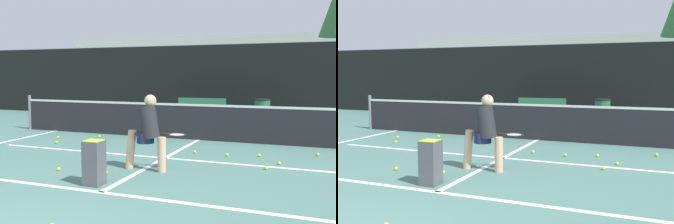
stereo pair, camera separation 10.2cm
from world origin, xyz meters
TOP-DOWN VIEW (x-y plane):
  - court_baseline_near at (0.00, 2.23)m, footprint 11.00×0.10m
  - court_service_line at (0.00, 4.76)m, footprint 8.25×0.10m
  - court_center_mark at (0.00, 4.69)m, footprint 0.10×4.92m
  - net at (0.00, 7.15)m, footprint 11.09×0.09m
  - fence_back at (0.00, 11.99)m, footprint 24.00×0.06m
  - player_practicing at (0.11, 3.69)m, footprint 1.11×0.57m
  - tennis_ball_scattered_0 at (0.43, 5.46)m, footprint 0.07×0.07m
  - tennis_ball_scattered_1 at (1.80, 5.60)m, footprint 0.07×0.07m
  - tennis_ball_scattered_2 at (-1.39, 3.08)m, footprint 0.07×0.07m
  - tennis_ball_scattered_3 at (-0.46, 3.17)m, footprint 0.07×0.07m
  - tennis_ball_scattered_4 at (-2.63, 6.52)m, footprint 0.07×0.07m
  - tennis_ball_scattered_6 at (-3.17, 5.37)m, footprint 0.07×0.07m
  - tennis_ball_scattered_7 at (-3.58, 5.99)m, footprint 0.07×0.07m
  - tennis_ball_scattered_8 at (2.95, 6.14)m, footprint 0.07×0.07m
  - tennis_ball_scattered_9 at (2.09, 4.52)m, footprint 0.07×0.07m
  - tennis_ball_scattered_10 at (2.27, 5.00)m, footprint 0.07×0.07m
  - tennis_ball_scattered_11 at (1.17, 5.40)m, footprint 0.07×0.07m
  - ball_hopper at (-0.30, 2.54)m, footprint 0.28×0.28m
  - courtside_bench at (-1.02, 10.82)m, footprint 1.77×0.51m
  - trash_bin at (1.11, 10.92)m, footprint 0.55×0.55m
  - parked_car at (3.10, 14.32)m, footprint 1.61×4.35m
  - building_far at (0.00, 29.16)m, footprint 36.00×2.40m

SIDE VIEW (x-z plane):
  - court_baseline_near at x=0.00m, z-range 0.00..0.01m
  - court_service_line at x=0.00m, z-range 0.00..0.01m
  - court_center_mark at x=0.00m, z-range 0.00..0.01m
  - tennis_ball_scattered_0 at x=0.43m, z-range 0.00..0.07m
  - tennis_ball_scattered_1 at x=1.80m, z-range 0.00..0.07m
  - tennis_ball_scattered_2 at x=-1.39m, z-range 0.00..0.07m
  - tennis_ball_scattered_3 at x=-0.46m, z-range 0.00..0.07m
  - tennis_ball_scattered_4 at x=-2.63m, z-range 0.00..0.07m
  - tennis_ball_scattered_6 at x=-3.17m, z-range 0.00..0.07m
  - tennis_ball_scattered_7 at x=-3.58m, z-range 0.00..0.07m
  - tennis_ball_scattered_8 at x=2.95m, z-range 0.00..0.07m
  - tennis_ball_scattered_9 at x=2.09m, z-range 0.00..0.07m
  - tennis_ball_scattered_10 at x=2.27m, z-range 0.00..0.07m
  - tennis_ball_scattered_11 at x=1.17m, z-range 0.00..0.07m
  - ball_hopper at x=-0.30m, z-range 0.02..0.73m
  - trash_bin at x=1.11m, z-range 0.00..0.88m
  - courtside_bench at x=-1.02m, z-range 0.04..0.90m
  - net at x=0.00m, z-range -0.02..1.05m
  - parked_car at x=3.10m, z-range -0.12..1.42m
  - player_practicing at x=0.11m, z-range 0.04..1.42m
  - fence_back at x=0.00m, z-range -0.01..2.84m
  - building_far at x=0.00m, z-range 0.00..4.70m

